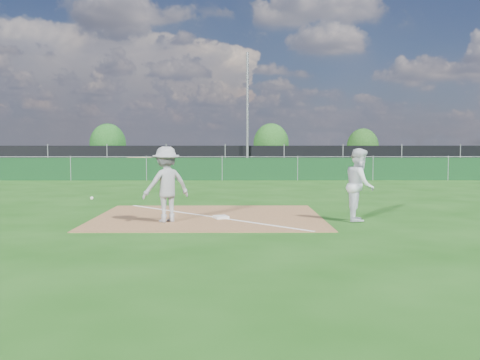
# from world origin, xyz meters

# --- Properties ---
(ground) EXTENTS (90.00, 90.00, 0.00)m
(ground) POSITION_xyz_m (0.00, 10.00, 0.00)
(ground) COLOR #174B10
(ground) RESTS_ON ground
(infield_dirt) EXTENTS (6.00, 5.00, 0.02)m
(infield_dirt) POSITION_xyz_m (0.00, 1.00, 0.01)
(infield_dirt) COLOR brown
(infield_dirt) RESTS_ON ground
(foul_line) EXTENTS (5.01, 5.01, 0.01)m
(foul_line) POSITION_xyz_m (0.00, 1.00, 0.03)
(foul_line) COLOR white
(foul_line) RESTS_ON infield_dirt
(green_fence) EXTENTS (44.00, 0.05, 1.20)m
(green_fence) POSITION_xyz_m (0.00, 15.00, 0.60)
(green_fence) COLOR #0E3416
(green_fence) RESTS_ON ground
(dirt_mound) EXTENTS (3.38, 2.60, 1.17)m
(dirt_mound) POSITION_xyz_m (-5.00, 18.50, 0.58)
(dirt_mound) COLOR olive
(dirt_mound) RESTS_ON ground
(black_fence) EXTENTS (46.00, 0.04, 1.80)m
(black_fence) POSITION_xyz_m (0.00, 23.00, 0.90)
(black_fence) COLOR black
(black_fence) RESTS_ON ground
(parking_lot) EXTENTS (46.00, 9.00, 0.01)m
(parking_lot) POSITION_xyz_m (0.00, 28.00, 0.01)
(parking_lot) COLOR black
(parking_lot) RESTS_ON ground
(light_pole) EXTENTS (0.16, 0.16, 8.00)m
(light_pole) POSITION_xyz_m (1.50, 22.70, 4.00)
(light_pole) COLOR slate
(light_pole) RESTS_ON ground
(first_base) EXTENTS (0.44, 0.44, 0.07)m
(first_base) POSITION_xyz_m (0.34, 0.63, 0.06)
(first_base) COLOR silver
(first_base) RESTS_ON infield_dirt
(play_at_first) EXTENTS (2.58, 1.22, 1.88)m
(play_at_first) POSITION_xyz_m (-1.01, 0.03, 0.96)
(play_at_first) COLOR #A2A2A4
(play_at_first) RESTS_ON infield_dirt
(runner) EXTENTS (0.85, 1.01, 1.86)m
(runner) POSITION_xyz_m (3.88, 0.30, 0.93)
(runner) COLOR silver
(runner) RESTS_ON ground
(car_left) EXTENTS (4.20, 2.75, 1.33)m
(car_left) POSITION_xyz_m (-5.03, 28.47, 0.67)
(car_left) COLOR #96989D
(car_left) RESTS_ON parking_lot
(car_mid) EXTENTS (4.28, 2.41, 1.34)m
(car_mid) POSITION_xyz_m (-1.78, 28.38, 0.68)
(car_mid) COLOR black
(car_mid) RESTS_ON parking_lot
(car_right) EXTENTS (4.72, 2.15, 1.34)m
(car_right) POSITION_xyz_m (4.45, 27.55, 0.68)
(car_right) COLOR black
(car_right) RESTS_ON parking_lot
(tree_left) EXTENTS (3.08, 3.08, 3.65)m
(tree_left) POSITION_xyz_m (-10.34, 33.06, 1.88)
(tree_left) COLOR #382316
(tree_left) RESTS_ON ground
(tree_mid) EXTENTS (3.13, 3.13, 3.71)m
(tree_mid) POSITION_xyz_m (3.85, 34.22, 1.91)
(tree_mid) COLOR #382316
(tree_mid) RESTS_ON ground
(tree_right) EXTENTS (2.74, 2.74, 3.25)m
(tree_right) POSITION_xyz_m (11.86, 33.61, 1.67)
(tree_right) COLOR #382316
(tree_right) RESTS_ON ground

